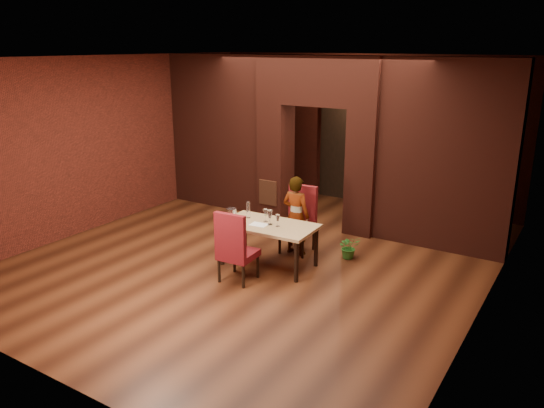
{
  "coord_description": "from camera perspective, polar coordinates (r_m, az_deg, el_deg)",
  "views": [
    {
      "loc": [
        4.54,
        -6.85,
        3.4
      ],
      "look_at": [
        0.22,
        0.0,
        0.94
      ],
      "focal_mm": 35.0,
      "sensor_mm": 36.0,
      "label": 1
    }
  ],
  "objects": [
    {
      "name": "rear_door",
      "position": [
        12.1,
        7.51,
        5.54
      ],
      "size": [
        0.9,
        0.08,
        2.1
      ],
      "primitive_type": "cube",
      "color": "black",
      "rests_on": "ground"
    },
    {
      "name": "person_seated",
      "position": [
        8.79,
        2.59,
        -1.24
      ],
      "size": [
        0.49,
        0.33,
        1.34
      ],
      "primitive_type": "imported",
      "rotation": [
        0.0,
        0.0,
        3.12
      ],
      "color": "beige",
      "rests_on": "ground"
    },
    {
      "name": "wall_right",
      "position": [
        7.16,
        22.81,
        0.97
      ],
      "size": [
        0.04,
        8.0,
        3.2
      ],
      "primitive_type": "cube",
      "color": "maroon",
      "rests_on": "ground"
    },
    {
      "name": "potted_plant",
      "position": [
        8.83,
        8.3,
        -4.59
      ],
      "size": [
        0.47,
        0.46,
        0.39
      ],
      "primitive_type": "imported",
      "rotation": [
        0.0,
        0.0,
        0.71
      ],
      "color": "#2A6C23",
      "rests_on": "ground"
    },
    {
      "name": "wine_glass_c",
      "position": [
        8.16,
        0.61,
        -1.78
      ],
      "size": [
        0.08,
        0.08,
        0.19
      ],
      "primitive_type": null,
      "color": "white",
      "rests_on": "dining_table"
    },
    {
      "name": "wine_bucket",
      "position": [
        8.45,
        -4.37,
        -1.14
      ],
      "size": [
        0.16,
        0.16,
        0.2
      ],
      "primitive_type": "cylinder",
      "color": "silver",
      "rests_on": "dining_table"
    },
    {
      "name": "wine_glass_a",
      "position": [
        8.37,
        -0.7,
        -1.24
      ],
      "size": [
        0.08,
        0.08,
        0.21
      ],
      "primitive_type": null,
      "color": "white",
      "rests_on": "dining_table"
    },
    {
      "name": "chair_far",
      "position": [
        8.89,
        2.71,
        -1.77
      ],
      "size": [
        0.54,
        0.54,
        1.12
      ],
      "primitive_type": "cube",
      "rotation": [
        0.0,
        0.0,
        0.05
      ],
      "color": "maroon",
      "rests_on": "ground"
    },
    {
      "name": "wine_glass_b",
      "position": [
        8.23,
        -0.23,
        -1.46
      ],
      "size": [
        0.09,
        0.09,
        0.23
      ],
      "primitive_type": null,
      "color": "silver",
      "rests_on": "dining_table"
    },
    {
      "name": "wall_front",
      "position": [
        5.65,
        -24.26,
        -3.24
      ],
      "size": [
        7.0,
        0.04,
        3.2
      ],
      "primitive_type": "cube",
      "color": "maroon",
      "rests_on": "ground"
    },
    {
      "name": "vent_panel",
      "position": [
        10.56,
        -0.44,
        1.22
      ],
      "size": [
        0.4,
        0.03,
        0.5
      ],
      "primitive_type": "cube",
      "color": "brown",
      "rests_on": "ground"
    },
    {
      "name": "rear_door_frame",
      "position": [
        12.06,
        7.43,
        5.51
      ],
      "size": [
        1.02,
        0.04,
        2.22
      ],
      "primitive_type": "cube",
      "color": "black",
      "rests_on": "ground"
    },
    {
      "name": "water_bottle",
      "position": [
        8.56,
        -2.56,
        -0.59
      ],
      "size": [
        0.07,
        0.07,
        0.28
      ],
      "primitive_type": "cylinder",
      "color": "white",
      "rests_on": "dining_table"
    },
    {
      "name": "pillar_left",
      "position": [
        10.65,
        0.41,
        4.69
      ],
      "size": [
        0.55,
        0.55,
        2.3
      ],
      "primitive_type": "cube",
      "color": "maroon",
      "rests_on": "ground"
    },
    {
      "name": "chair_near",
      "position": [
        7.84,
        -3.66,
        -4.48
      ],
      "size": [
        0.53,
        0.53,
        1.1
      ],
      "primitive_type": "cube",
      "rotation": [
        0.0,
        0.0,
        3.2
      ],
      "color": "maroon",
      "rests_on": "ground"
    },
    {
      "name": "lintel",
      "position": [
        9.97,
        5.2,
        13.08
      ],
      "size": [
        2.45,
        0.55,
        0.9
      ],
      "primitive_type": "cube",
      "color": "maroon",
      "rests_on": "ground"
    },
    {
      "name": "tasting_sheet",
      "position": [
        8.26,
        -1.42,
        -2.23
      ],
      "size": [
        0.28,
        0.22,
        0.0
      ],
      "primitive_type": "cube",
      "rotation": [
        0.0,
        0.0,
        0.08
      ],
      "color": "white",
      "rests_on": "dining_table"
    },
    {
      "name": "dining_table",
      "position": [
        8.41,
        -0.35,
        -4.42
      ],
      "size": [
        1.52,
        0.9,
        0.69
      ],
      "primitive_type": "cube",
      "rotation": [
        0.0,
        0.0,
        0.05
      ],
      "color": "tan",
      "rests_on": "ground"
    },
    {
      "name": "floor",
      "position": [
        8.89,
        -1.21,
        -5.6
      ],
      "size": [
        8.0,
        8.0,
        0.0
      ],
      "primitive_type": "plane",
      "color": "#4E2613",
      "rests_on": "ground"
    },
    {
      "name": "wall_back",
      "position": [
        11.9,
        9.5,
        7.95
      ],
      "size": [
        7.0,
        0.04,
        3.2
      ],
      "primitive_type": "cube",
      "color": "maroon",
      "rests_on": "ground"
    },
    {
      "name": "ceiling",
      "position": [
        8.22,
        -1.35,
        15.48
      ],
      "size": [
        7.0,
        8.0,
        0.04
      ],
      "primitive_type": "cube",
      "color": "silver",
      "rests_on": "ground"
    },
    {
      "name": "wing_wall_right",
      "position": [
        9.29,
        18.11,
        4.87
      ],
      "size": [
        2.28,
        0.35,
        3.2
      ],
      "primitive_type": "cube",
      "color": "maroon",
      "rests_on": "ground"
    },
    {
      "name": "pillar_right",
      "position": [
        9.81,
        9.89,
        3.37
      ],
      "size": [
        0.55,
        0.55,
        2.3
      ],
      "primitive_type": "cube",
      "color": "maroon",
      "rests_on": "ground"
    },
    {
      "name": "wing_wall_left",
      "position": [
        11.37,
        -5.71,
        7.69
      ],
      "size": [
        2.28,
        0.35,
        3.2
      ],
      "primitive_type": "cube",
      "color": "maroon",
      "rests_on": "ground"
    },
    {
      "name": "wall_left",
      "position": [
        10.71,
        -17.2,
        6.46
      ],
      "size": [
        0.04,
        8.0,
        3.2
      ],
      "primitive_type": "cube",
      "color": "maroon",
      "rests_on": "ground"
    }
  ]
}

